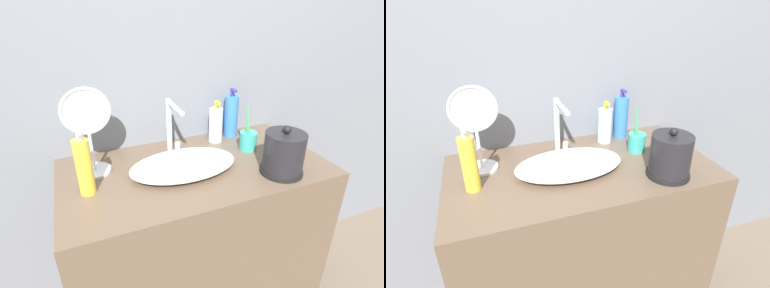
{
  "view_description": "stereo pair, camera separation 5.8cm",
  "coord_description": "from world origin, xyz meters",
  "views": [
    {
      "loc": [
        -0.4,
        -0.67,
        1.49
      ],
      "look_at": [
        -0.02,
        0.27,
        1.0
      ],
      "focal_mm": 28.0,
      "sensor_mm": 36.0,
      "label": 1
    },
    {
      "loc": [
        -0.35,
        -0.69,
        1.49
      ],
      "look_at": [
        -0.02,
        0.27,
        1.0
      ],
      "focal_mm": 28.0,
      "sensor_mm": 36.0,
      "label": 2
    }
  ],
  "objects": [
    {
      "name": "electric_kettle",
      "position": [
        0.28,
        0.11,
        0.97
      ],
      "size": [
        0.16,
        0.16,
        0.19
      ],
      "color": "black",
      "rests_on": "vanity_counter"
    },
    {
      "name": "mouthwash_bottle",
      "position": [
        0.17,
        0.45,
        0.98
      ],
      "size": [
        0.06,
        0.06,
        0.19
      ],
      "color": "silver",
      "rests_on": "vanity_counter"
    },
    {
      "name": "toothbrush_cup",
      "position": [
        0.27,
        0.32,
        0.94
      ],
      "size": [
        0.07,
        0.07,
        0.2
      ],
      "color": "teal",
      "rests_on": "vanity_counter"
    },
    {
      "name": "lotion_bottle",
      "position": [
        -0.41,
        0.25,
        1.0
      ],
      "size": [
        0.05,
        0.05,
        0.23
      ],
      "color": "gold",
      "rests_on": "vanity_counter"
    },
    {
      "name": "vanity_mirror",
      "position": [
        -0.37,
        0.38,
        1.08
      ],
      "size": [
        0.17,
        0.12,
        0.33
      ],
      "color": "silver",
      "rests_on": "vanity_counter"
    },
    {
      "name": "wall_back",
      "position": [
        0.0,
        0.56,
        1.3
      ],
      "size": [
        6.0,
        0.04,
        2.6
      ],
      "color": "slate",
      "rests_on": "ground_plane"
    },
    {
      "name": "sink_basin",
      "position": [
        -0.06,
        0.26,
        0.92
      ],
      "size": [
        0.41,
        0.24,
        0.06
      ],
      "color": "silver",
      "rests_on": "vanity_counter"
    },
    {
      "name": "vanity_counter",
      "position": [
        0.0,
        0.27,
        0.45
      ],
      "size": [
        1.03,
        0.54,
        0.9
      ],
      "color": "brown",
      "rests_on": "ground_plane"
    },
    {
      "name": "shampoo_bottle",
      "position": [
        0.26,
        0.48,
        0.99
      ],
      "size": [
        0.06,
        0.06,
        0.23
      ],
      "color": "#3370B7",
      "rests_on": "vanity_counter"
    },
    {
      "name": "faucet",
      "position": [
        -0.05,
        0.4,
        1.03
      ],
      "size": [
        0.06,
        0.17,
        0.24
      ],
      "color": "silver",
      "rests_on": "vanity_counter"
    }
  ]
}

